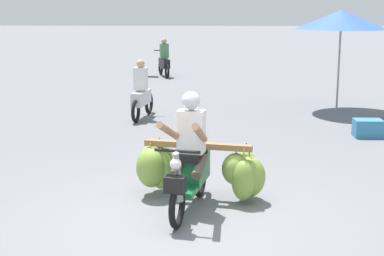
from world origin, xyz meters
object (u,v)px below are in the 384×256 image
at_px(motorbike_distant_ahead_left, 164,61).
at_px(motorbike_distant_ahead_right, 142,95).
at_px(produce_crate, 368,128).
at_px(market_umbrella_near_shop, 341,19).
at_px(motorbike_main_loaded, 196,167).

bearing_deg(motorbike_distant_ahead_left, motorbike_distant_ahead_right, -89.29).
relative_size(motorbike_distant_ahead_left, produce_crate, 2.81).
distance_m(market_umbrella_near_shop, produce_crate, 3.56).
bearing_deg(market_umbrella_near_shop, motorbike_main_loaded, -115.97).
xyz_separation_m(motorbike_distant_ahead_left, motorbike_distant_ahead_right, (0.10, -7.78, 0.00)).
bearing_deg(produce_crate, motorbike_distant_ahead_right, 160.33).
xyz_separation_m(motorbike_distant_ahead_left, market_umbrella_near_shop, (4.89, -6.61, 1.70)).
height_order(motorbike_distant_ahead_right, market_umbrella_near_shop, market_umbrella_near_shop).
xyz_separation_m(motorbike_distant_ahead_right, market_umbrella_near_shop, (4.79, 1.17, 1.70)).
relative_size(market_umbrella_near_shop, produce_crate, 4.47).
bearing_deg(motorbike_main_loaded, motorbike_distant_ahead_right, 103.96).
height_order(motorbike_distant_ahead_left, motorbike_distant_ahead_right, same).
xyz_separation_m(motorbike_main_loaded, motorbike_distant_ahead_right, (-1.43, 5.74, 0.07)).
bearing_deg(motorbike_distant_ahead_left, produce_crate, -62.65).
bearing_deg(market_umbrella_near_shop, motorbike_distant_ahead_left, 126.48).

